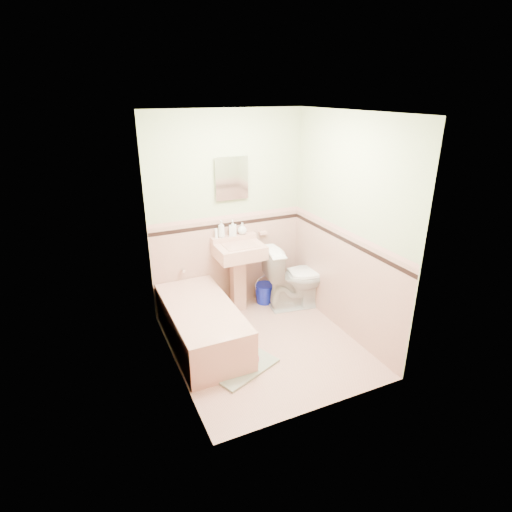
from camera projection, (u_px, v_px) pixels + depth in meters
name	position (u px, v px, depth m)	size (l,w,h in m)	color
floor	(265.00, 345.00, 4.66)	(2.20, 2.20, 0.00)	tan
ceiling	(267.00, 112.00, 3.72)	(2.20, 2.20, 0.00)	white
wall_back	(228.00, 214.00, 5.12)	(2.50, 2.50, 0.00)	#F0E5C3
wall_front	(327.00, 285.00, 3.26)	(2.50, 2.50, 0.00)	#F0E5C3
wall_left	(169.00, 257.00, 3.81)	(2.50, 2.50, 0.00)	#F0E5C3
wall_right	(347.00, 229.00, 4.58)	(2.50, 2.50, 0.00)	#F0E5C3
wainscot_back	(229.00, 263.00, 5.35)	(2.00, 2.00, 0.00)	#D2A08D
wainscot_front	(321.00, 353.00, 3.52)	(2.00, 2.00, 0.00)	#D2A08D
wainscot_left	(176.00, 318.00, 4.05)	(2.20, 2.20, 0.00)	#D2A08D
wainscot_right	(341.00, 282.00, 4.82)	(2.20, 2.20, 0.00)	#D2A08D
accent_back	(228.00, 225.00, 5.15)	(2.00, 2.00, 0.00)	black
accent_front	(324.00, 298.00, 3.33)	(2.00, 2.00, 0.00)	black
accent_left	(172.00, 270.00, 3.86)	(2.20, 2.20, 0.00)	black
accent_right	(345.00, 240.00, 4.62)	(2.20, 2.20, 0.00)	black
cap_back	(228.00, 217.00, 5.11)	(2.00, 2.00, 0.00)	tan
cap_front	(325.00, 287.00, 3.29)	(2.00, 2.00, 0.00)	tan
cap_left	(171.00, 260.00, 3.82)	(2.20, 2.20, 0.00)	tan
cap_right	(345.00, 232.00, 4.58)	(2.20, 2.20, 0.00)	tan
bathtub	(202.00, 326.00, 4.61)	(0.70, 1.50, 0.45)	tan
tub_faucet	(183.00, 270.00, 5.07)	(0.04, 0.04, 0.12)	silver
sink	(240.00, 278.00, 5.23)	(0.59, 0.48, 0.92)	tan
sink_faucet	(235.00, 239.00, 5.17)	(0.02, 0.02, 0.10)	silver
medicine_cabinet	(231.00, 178.00, 4.94)	(0.38, 0.04, 0.47)	white
soap_dish	(263.00, 233.00, 5.38)	(0.11, 0.06, 0.04)	tan
soap_bottle_left	(221.00, 229.00, 5.08)	(0.08, 0.08, 0.22)	#B2B2B2
soap_bottle_mid	(233.00, 228.00, 5.15)	(0.09, 0.09, 0.20)	#B2B2B2
soap_bottle_right	(242.00, 229.00, 5.20)	(0.12, 0.12, 0.15)	#B2B2B2
tube	(216.00, 233.00, 5.08)	(0.04, 0.04, 0.12)	white
toilet	(297.00, 277.00, 5.36)	(0.47, 0.83, 0.85)	white
bucket	(264.00, 293.00, 5.56)	(0.26, 0.26, 0.26)	#111DB0
bath_mat	(241.00, 366.00, 4.29)	(0.70, 0.46, 0.03)	gray
shoe	(250.00, 359.00, 4.32)	(0.16, 0.08, 0.06)	#BF1E59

